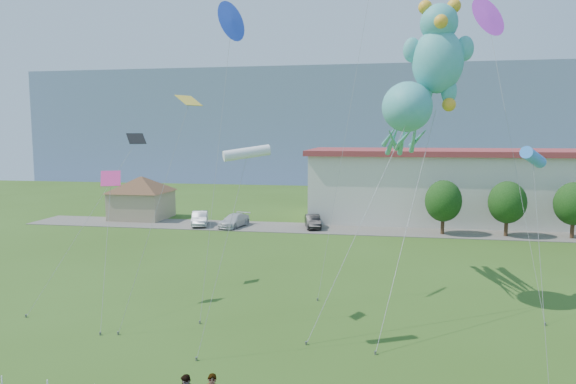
{
  "coord_description": "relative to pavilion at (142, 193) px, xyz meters",
  "views": [
    {
      "loc": [
        3.5,
        -18.37,
        10.01
      ],
      "look_at": [
        -1.12,
        8.0,
        6.97
      ],
      "focal_mm": 32.0,
      "sensor_mm": 36.0,
      "label": 1
    }
  ],
  "objects": [
    {
      "name": "small_kite_yellow",
      "position": [
        17.37,
        -30.84,
        7.4
      ],
      "size": [
        3.54,
        3.7,
        12.18
      ],
      "color": "gold",
      "rests_on": "ground"
    },
    {
      "name": "small_kite_black",
      "position": [
        11.47,
        -25.59,
        5.58
      ],
      "size": [
        3.9,
        8.03,
        10.14
      ],
      "color": "black",
      "rests_on": "ground"
    },
    {
      "name": "tree_mid",
      "position": [
        40.0,
        -4.0,
        0.36
      ],
      "size": [
        3.6,
        3.6,
        5.47
      ],
      "color": "#3F2B19",
      "rests_on": "ground"
    },
    {
      "name": "small_kite_white",
      "position": [
        21.46,
        -33.14,
        6.03
      ],
      "size": [
        2.04,
        3.68,
        9.57
      ],
      "color": "white",
      "rests_on": "ground"
    },
    {
      "name": "tree_far",
      "position": [
        46.0,
        -4.0,
        0.36
      ],
      "size": [
        3.6,
        3.6,
        5.47
      ],
      "color": "#3F2B19",
      "rests_on": "ground"
    },
    {
      "name": "small_kite_pink",
      "position": [
        12.32,
        -29.24,
        3.69
      ],
      "size": [
        2.54,
        5.62,
        7.86
      ],
      "color": "#F13586",
      "rests_on": "ground"
    },
    {
      "name": "small_kite_cyan",
      "position": [
        33.76,
        -34.06,
        5.97
      ],
      "size": [
        0.78,
        3.17,
        9.5
      ],
      "color": "#378DF9",
      "rests_on": "ground"
    },
    {
      "name": "parked_car_white",
      "position": [
        12.37,
        -3.7,
        -2.28
      ],
      "size": [
        2.91,
        5.02,
        1.37
      ],
      "primitive_type": "imported",
      "rotation": [
        0.0,
        0.0,
        -0.22
      ],
      "color": "silver",
      "rests_on": "parking_strip"
    },
    {
      "name": "parking_strip",
      "position": [
        24.0,
        -3.0,
        -2.99
      ],
      "size": [
        70.0,
        6.0,
        0.06
      ],
      "primitive_type": "cube",
      "color": "#59544C",
      "rests_on": "ground"
    },
    {
      "name": "pavilion",
      "position": [
        0.0,
        0.0,
        0.0
      ],
      "size": [
        9.2,
        9.2,
        5.0
      ],
      "color": "tan",
      "rests_on": "ground"
    },
    {
      "name": "parked_car_black",
      "position": [
        20.81,
        -2.87,
        -2.27
      ],
      "size": [
        2.36,
        4.43,
        1.39
      ],
      "primitive_type": "imported",
      "rotation": [
        0.0,
        0.0,
        0.22
      ],
      "color": "black",
      "rests_on": "parking_strip"
    },
    {
      "name": "octopus_kite",
      "position": [
        29.11,
        -24.49,
        7.82
      ],
      "size": [
        6.31,
        14.15,
        13.0
      ],
      "color": "#45ADA5",
      "rests_on": "ground"
    },
    {
      "name": "tree_near",
      "position": [
        34.0,
        -4.0,
        0.36
      ],
      "size": [
        3.6,
        3.6,
        5.47
      ],
      "color": "#3F2B19",
      "rests_on": "ground"
    },
    {
      "name": "small_kite_blue",
      "position": [
        18.77,
        -26.15,
        13.3
      ],
      "size": [
        1.8,
        6.06,
        17.39
      ],
      "color": "blue",
      "rests_on": "ground"
    },
    {
      "name": "teddy_bear_kite",
      "position": [
        30.8,
        -25.11,
        11.63
      ],
      "size": [
        5.27,
        9.82,
        17.63
      ],
      "color": "#45ADA5",
      "rests_on": "ground"
    },
    {
      "name": "parked_car_silver",
      "position": [
        8.44,
        -3.49,
        -2.21
      ],
      "size": [
        2.84,
        4.87,
        1.52
      ],
      "primitive_type": "imported",
      "rotation": [
        0.0,
        0.0,
        0.29
      ],
      "color": "#AAABB0",
      "rests_on": "parking_strip"
    },
    {
      "name": "hill_ridge",
      "position": [
        24.0,
        82.0,
        9.48
      ],
      "size": [
        160.0,
        50.0,
        25.0
      ],
      "primitive_type": "cube",
      "color": "gray",
      "rests_on": "ground"
    },
    {
      "name": "small_kite_purple",
      "position": [
        34.38,
        -20.8,
        14.1
      ],
      "size": [
        2.97,
        8.57,
        18.24
      ],
      "color": "#B030C0",
      "rests_on": "ground"
    }
  ]
}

